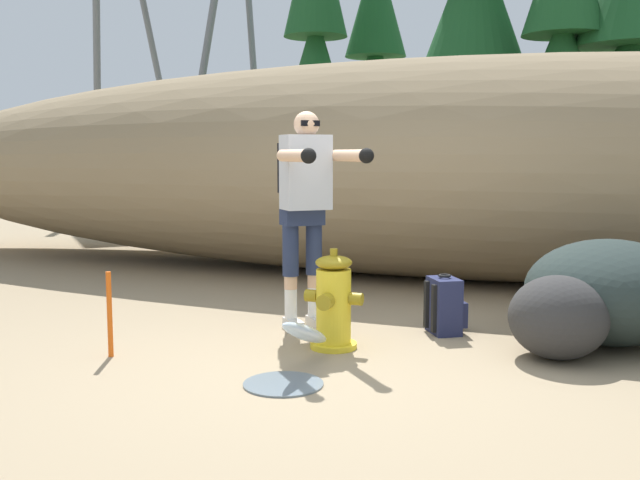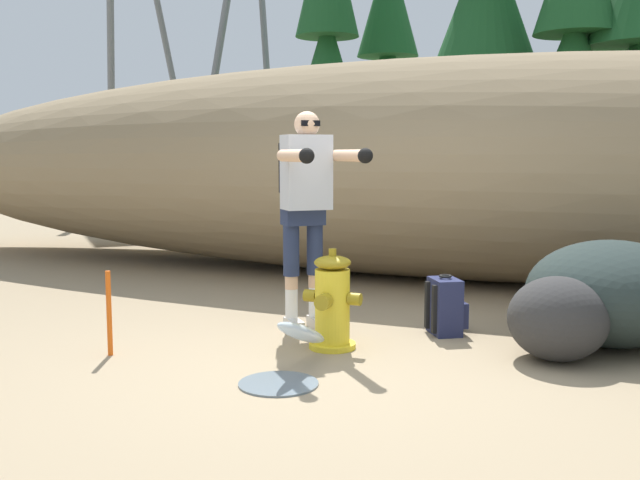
% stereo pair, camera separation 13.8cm
% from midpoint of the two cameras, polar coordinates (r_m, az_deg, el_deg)
% --- Properties ---
extents(ground_plane, '(56.00, 56.00, 0.04)m').
position_cam_midpoint_polar(ground_plane, '(4.99, -0.70, -9.84)').
color(ground_plane, '#998466').
extents(dirt_embankment, '(15.82, 3.20, 2.47)m').
position_cam_midpoint_polar(dirt_embankment, '(8.39, 8.78, 5.57)').
color(dirt_embankment, '#897556').
rests_on(dirt_embankment, ground_plane).
extents(fire_hydrant, '(0.43, 0.39, 0.73)m').
position_cam_midpoint_polar(fire_hydrant, '(5.26, 0.31, -4.98)').
color(fire_hydrant, yellow).
rests_on(fire_hydrant, ground_plane).
extents(hydrant_water_jet, '(0.49, 1.00, 0.42)m').
position_cam_midpoint_polar(hydrant_water_jet, '(4.72, -2.44, -8.34)').
color(hydrant_water_jet, silver).
rests_on(hydrant_water_jet, ground_plane).
extents(utility_worker, '(0.94, 0.98, 1.73)m').
position_cam_midpoint_polar(utility_worker, '(5.70, -1.85, 3.72)').
color(utility_worker, beige).
rests_on(utility_worker, ground_plane).
extents(spare_backpack, '(0.36, 0.36, 0.47)m').
position_cam_midpoint_polar(spare_backpack, '(5.79, 9.10, -5.16)').
color(spare_backpack, '#23284C').
rests_on(spare_backpack, ground_plane).
extents(boulder_large, '(1.43, 1.53, 0.78)m').
position_cam_midpoint_polar(boulder_large, '(5.81, 21.17, -3.78)').
color(boulder_large, '#26312E').
rests_on(boulder_large, ground_plane).
extents(boulder_small, '(0.91, 0.92, 0.58)m').
position_cam_midpoint_polar(boulder_small, '(5.25, 17.51, -5.82)').
color(boulder_small, '#31302F').
rests_on(boulder_small, ground_plane).
extents(pine_tree_far_left, '(1.96, 1.96, 6.42)m').
position_cam_midpoint_polar(pine_tree_far_left, '(14.94, -0.63, 13.95)').
color(pine_tree_far_left, '#47331E').
rests_on(pine_tree_far_left, ground_plane).
extents(pine_tree_left, '(2.03, 2.03, 5.81)m').
position_cam_midpoint_polar(pine_tree_left, '(16.08, 4.11, 12.76)').
color(pine_tree_left, '#47331E').
rests_on(pine_tree_left, ground_plane).
extents(pine_tree_right, '(1.98, 1.98, 5.42)m').
position_cam_midpoint_polar(pine_tree_right, '(12.40, 18.16, 13.35)').
color(pine_tree_right, '#47331E').
rests_on(pine_tree_right, ground_plane).
extents(pine_tree_far_right, '(2.92, 2.92, 5.09)m').
position_cam_midpoint_polar(pine_tree_far_right, '(12.71, 23.04, 12.25)').
color(pine_tree_far_right, '#47331E').
rests_on(pine_tree_far_right, ground_plane).
extents(survey_stake, '(0.04, 0.04, 0.60)m').
position_cam_midpoint_polar(survey_stake, '(5.28, -16.93, -5.62)').
color(survey_stake, '#E55914').
rests_on(survey_stake, ground_plane).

